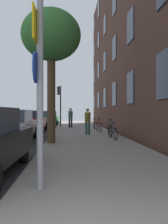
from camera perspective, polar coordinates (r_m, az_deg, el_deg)
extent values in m
plane|color=#332D28|center=(16.57, -12.70, -5.25)|extent=(41.80, 41.80, 0.00)
cube|color=#232326|center=(17.01, -19.74, -5.10)|extent=(7.00, 38.00, 0.01)
cube|color=gray|center=(16.41, -0.48, -5.09)|extent=(4.20, 38.00, 0.12)
cube|color=#513328|center=(17.19, 8.84, 19.23)|extent=(0.50, 27.00, 14.36)
cube|color=#2D3847|center=(8.30, 20.02, 9.13)|extent=(0.06, 1.21, 1.72)
cube|color=#2D3847|center=(12.19, 11.95, 6.21)|extent=(0.06, 1.21, 1.72)
cube|color=#2D3847|center=(16.22, 7.87, 4.66)|extent=(0.06, 1.21, 1.72)
cube|color=#2D3847|center=(20.30, 5.43, 3.73)|extent=(0.06, 1.21, 1.72)
cube|color=#2D3847|center=(24.42, 3.81, 3.10)|extent=(0.06, 1.21, 1.72)
cube|color=#2D3847|center=(28.54, 2.66, 2.65)|extent=(0.06, 1.21, 1.72)
cube|color=#2D3847|center=(12.98, 11.95, 21.02)|extent=(0.06, 1.21, 1.72)
cube|color=#2D3847|center=(16.82, 7.87, 16.07)|extent=(0.06, 1.21, 1.72)
cube|color=#2D3847|center=(20.79, 5.43, 12.95)|extent=(0.06, 1.21, 1.72)
cube|color=#2D3847|center=(24.82, 3.81, 10.82)|extent=(0.06, 1.21, 1.72)
cube|color=#2D3847|center=(28.89, 2.66, 9.28)|extent=(0.06, 1.21, 1.72)
cube|color=#2D3847|center=(18.04, 7.87, 26.32)|extent=(0.06, 1.21, 1.72)
cube|color=#2D3847|center=(21.78, 5.43, 21.54)|extent=(0.06, 1.21, 1.72)
cube|color=#2D3847|center=(25.66, 3.81, 18.16)|extent=(0.06, 1.21, 1.72)
cube|color=#2D3847|center=(29.61, 2.66, 15.67)|extent=(0.06, 1.21, 1.72)
cube|color=#2D3847|center=(26.89, 3.81, 24.94)|extent=(0.06, 1.21, 1.72)
cube|color=#2D3847|center=(30.68, 2.66, 21.69)|extent=(0.06, 1.21, 1.72)
cylinder|color=gray|center=(4.07, -11.35, 4.91)|extent=(0.12, 0.12, 3.50)
cube|color=yellow|center=(4.35, -12.47, 20.91)|extent=(0.03, 0.60, 0.60)
cylinder|color=#14339E|center=(4.14, -12.47, 11.17)|extent=(0.03, 0.56, 0.56)
cylinder|color=black|center=(21.27, -6.11, 1.49)|extent=(0.12, 0.12, 3.90)
cube|color=black|center=(21.37, -6.60, 5.52)|extent=(0.20, 0.24, 0.80)
sphere|color=#4B0707|center=(21.40, -6.89, 6.21)|extent=(0.16, 0.16, 0.16)
sphere|color=#523707|center=(21.38, -6.89, 5.52)|extent=(0.16, 0.16, 0.16)
sphere|color=green|center=(21.35, -6.89, 4.83)|extent=(0.16, 0.16, 0.16)
cylinder|color=#4C3823|center=(10.07, -8.49, 3.63)|extent=(0.37, 0.37, 4.07)
ellipsoid|color=#387533|center=(10.64, -8.49, 19.09)|extent=(2.69, 2.69, 2.29)
torus|color=black|center=(11.92, 6.85, -5.24)|extent=(0.08, 0.62, 0.62)
torus|color=black|center=(10.99, 8.15, -5.69)|extent=(0.08, 0.62, 0.62)
cylinder|color=#194C99|center=(11.44, 7.47, -4.61)|extent=(0.10, 0.82, 0.04)
cylinder|color=#194C99|center=(11.22, 7.81, -5.10)|extent=(0.08, 0.50, 0.27)
cylinder|color=#194C99|center=(11.28, 7.67, -3.46)|extent=(0.04, 0.04, 0.28)
cube|color=black|center=(11.28, 7.67, -2.65)|extent=(0.10, 0.24, 0.06)
cylinder|color=#4C4C4C|center=(11.89, 6.85, -2.90)|extent=(0.42, 0.06, 0.03)
torus|color=black|center=(13.57, 6.46, -4.44)|extent=(0.08, 0.70, 0.69)
torus|color=black|center=(12.50, 7.10, -4.82)|extent=(0.08, 0.70, 0.69)
cylinder|color=#267233|center=(13.02, 6.77, -3.79)|extent=(0.09, 0.92, 0.04)
cylinder|color=#267233|center=(12.76, 6.93, -4.26)|extent=(0.07, 0.56, 0.30)
cylinder|color=#267233|center=(12.84, 6.86, -2.69)|extent=(0.04, 0.04, 0.28)
cube|color=black|center=(12.84, 6.86, -1.98)|extent=(0.10, 0.24, 0.06)
cylinder|color=#4C4C4C|center=(13.54, 6.46, -2.22)|extent=(0.42, 0.05, 0.03)
torus|color=black|center=(16.09, 3.46, -3.76)|extent=(0.11, 0.69, 0.69)
torus|color=black|center=(15.10, 4.33, -4.00)|extent=(0.11, 0.69, 0.69)
cylinder|color=#B21E1E|center=(15.59, 3.88, -3.18)|extent=(0.13, 0.86, 0.04)
cylinder|color=#B21E1E|center=(15.34, 4.10, -3.55)|extent=(0.09, 0.52, 0.28)
cylinder|color=#B21E1E|center=(15.43, 4.01, -2.27)|extent=(0.04, 0.04, 0.28)
cube|color=black|center=(15.42, 4.01, -1.68)|extent=(0.10, 0.24, 0.06)
cylinder|color=#4C4C4C|center=(16.06, 3.46, -1.89)|extent=(0.42, 0.07, 0.03)
torus|color=black|center=(18.49, 2.65, -3.35)|extent=(0.09, 0.63, 0.63)
torus|color=black|center=(17.53, 2.77, -3.54)|extent=(0.09, 0.63, 0.63)
cylinder|color=black|center=(18.00, 2.71, -2.89)|extent=(0.11, 0.82, 0.04)
cylinder|color=black|center=(17.77, 2.74, -3.18)|extent=(0.08, 0.50, 0.27)
cylinder|color=black|center=(17.85, 2.73, -2.14)|extent=(0.04, 0.04, 0.28)
cube|color=black|center=(17.84, 2.73, -1.62)|extent=(0.10, 0.24, 0.06)
cylinder|color=#4C4C4C|center=(18.47, 2.66, -1.82)|extent=(0.42, 0.06, 0.03)
cylinder|color=#33594C|center=(13.61, 0.57, -4.22)|extent=(0.15, 0.15, 0.79)
cylinder|color=#33594C|center=(13.62, 1.32, -4.22)|extent=(0.15, 0.15, 0.79)
cylinder|color=olive|center=(13.58, 0.94, -1.31)|extent=(0.45, 0.45, 0.59)
sphere|color=#936B4C|center=(13.58, 0.94, 0.49)|extent=(0.21, 0.21, 0.21)
cylinder|color=#26262D|center=(19.77, -3.81, -2.80)|extent=(0.16, 0.16, 0.86)
cylinder|color=#26262D|center=(19.77, -3.24, -2.80)|extent=(0.16, 0.16, 0.86)
cylinder|color=#33594C|center=(19.75, -3.53, -0.63)|extent=(0.48, 0.48, 0.64)
sphere|color=#936B4C|center=(19.75, -3.53, 0.71)|extent=(0.23, 0.23, 0.23)
cylinder|color=black|center=(6.93, -15.46, -9.89)|extent=(0.22, 0.64, 0.64)
cube|color=#B7B7BC|center=(12.14, -17.50, -3.96)|extent=(1.83, 4.08, 0.70)
cube|color=#2D3847|center=(11.92, -17.73, -0.91)|extent=(1.54, 2.29, 0.60)
cylinder|color=black|center=(13.64, -19.63, -5.00)|extent=(0.22, 0.64, 0.64)
cylinder|color=black|center=(13.29, -12.69, -5.13)|extent=(0.22, 0.64, 0.64)
cylinder|color=black|center=(10.73, -14.79, -6.36)|extent=(0.22, 0.64, 0.64)
cube|color=red|center=(18.14, -12.79, -2.64)|extent=(1.90, 4.45, 0.70)
cube|color=#2D3847|center=(17.91, -12.89, -0.60)|extent=(1.56, 2.51, 0.60)
cylinder|color=black|center=(19.68, -14.46, -3.46)|extent=(0.22, 0.64, 0.64)
cylinder|color=black|center=(19.46, -9.84, -3.50)|extent=(0.22, 0.64, 0.64)
cylinder|color=black|center=(16.93, -16.18, -4.02)|extent=(0.22, 0.64, 0.64)
cylinder|color=black|center=(16.67, -10.81, -4.09)|extent=(0.22, 0.64, 0.64)
cube|color=#19662D|center=(27.39, -8.65, -1.75)|extent=(1.94, 4.28, 0.70)
cube|color=#384756|center=(27.16, -8.68, -0.39)|extent=(1.60, 2.41, 0.60)
cylinder|color=black|center=(28.82, -10.09, -2.36)|extent=(0.22, 0.64, 0.64)
cylinder|color=black|center=(28.70, -6.76, -2.37)|extent=(0.22, 0.64, 0.64)
cylinder|color=black|center=(26.13, -10.72, -2.60)|extent=(0.22, 0.64, 0.64)
cylinder|color=black|center=(25.99, -7.04, -2.61)|extent=(0.22, 0.64, 0.64)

